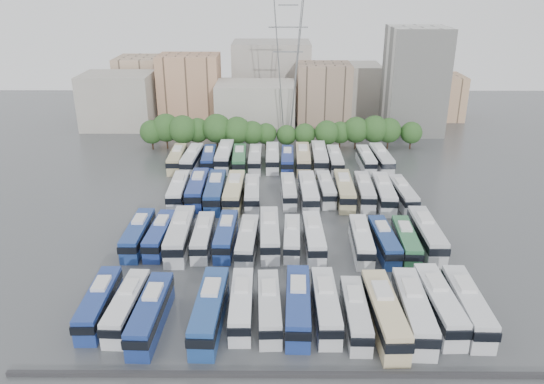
{
  "coord_description": "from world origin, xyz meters",
  "views": [
    {
      "loc": [
        -0.97,
        -75.34,
        37.49
      ],
      "look_at": [
        -1.44,
        8.73,
        3.0
      ],
      "focal_mm": 35.0,
      "sensor_mm": 36.0,
      "label": 1
    }
  ],
  "objects_px": {
    "bus_r1_s12": "(406,241)",
    "bus_r3_s10": "(335,160)",
    "bus_r0_s12": "(439,303)",
    "bus_r2_s11": "(364,191)",
    "bus_r1_s3": "(203,236)",
    "bus_r2_s13": "(403,194)",
    "bus_r2_s1": "(179,190)",
    "bus_r0_s5": "(242,304)",
    "bus_r1_s2": "(180,234)",
    "bus_r1_s11": "(384,241)",
    "bus_r3_s4": "(239,159)",
    "bus_r1_s5": "(247,241)",
    "bus_r2_s2": "(198,189)",
    "bus_r2_s10": "(344,190)",
    "bus_r0_s8": "(326,305)",
    "bus_r2_s4": "(234,191)",
    "bus_r0_s9": "(355,313)",
    "bus_r3_s1": "(192,159)",
    "bus_r1_s10": "(361,240)",
    "bus_r3_s12": "(366,159)",
    "bus_r3_s0": "(177,158)",
    "bus_r2_s8": "(308,192)",
    "bus_r3_s3": "(225,156)",
    "bus_r1_s1": "(160,234)",
    "bus_r2_s5": "(252,193)",
    "bus_r3_s2": "(209,159)",
    "bus_r0_s4": "(210,310)",
    "electricity_pylon": "(288,62)",
    "bus_r3_s8": "(303,158)",
    "bus_r1_s4": "(226,235)",
    "bus_r1_s7": "(292,237)",
    "bus_r2_s9": "(326,189)",
    "bus_r3_s5": "(255,159)",
    "bus_r1_s13": "(427,234)",
    "bus_r0_s2": "(151,313)",
    "bus_r3_s13": "(381,159)",
    "bus_r0_s1": "(127,306)",
    "bus_r2_s12": "(384,193)",
    "bus_r0_s13": "(467,305)",
    "bus_r0_s6": "(269,306)",
    "bus_r0_s0": "(99,303)",
    "bus_r2_s7": "(289,191)",
    "bus_r2_s3": "(215,191)",
    "bus_r3_s9": "(319,157)"
  },
  "relations": [
    {
      "from": "bus_r3_s3",
      "to": "bus_r3_s12",
      "type": "xyz_separation_m",
      "value": [
        29.73,
        -1.25,
        -0.29
      ]
    },
    {
      "from": "bus_r2_s5",
      "to": "bus_r3_s2",
      "type": "distance_m",
      "value": 21.32
    },
    {
      "from": "bus_r1_s7",
      "to": "bus_r2_s13",
      "type": "relative_size",
      "value": 0.9
    },
    {
      "from": "bus_r0_s12",
      "to": "bus_r1_s5",
      "type": "bearing_deg",
      "value": 143.97
    },
    {
      "from": "bus_r2_s13",
      "to": "bus_r3_s3",
      "type": "xyz_separation_m",
      "value": [
        -33.17,
        20.18,
        0.24
      ]
    },
    {
      "from": "bus_r3_s3",
      "to": "bus_r0_s13",
      "type": "bearing_deg",
      "value": -57.96
    },
    {
      "from": "bus_r0_s4",
      "to": "bus_r0_s8",
      "type": "distance_m",
      "value": 13.44
    },
    {
      "from": "bus_r0_s5",
      "to": "bus_r1_s2",
      "type": "relative_size",
      "value": 0.86
    },
    {
      "from": "bus_r0_s12",
      "to": "bus_r2_s11",
      "type": "height_order",
      "value": "bus_r0_s12"
    },
    {
      "from": "bus_r1_s11",
      "to": "bus_r1_s4",
      "type": "bearing_deg",
      "value": 173.48
    },
    {
      "from": "bus_r1_s13",
      "to": "bus_r0_s4",
      "type": "bearing_deg",
      "value": -146.87
    },
    {
      "from": "bus_r0_s6",
      "to": "bus_r2_s2",
      "type": "xyz_separation_m",
      "value": [
        -13.22,
        36.06,
        0.22
      ]
    },
    {
      "from": "bus_r0_s4",
      "to": "electricity_pylon",
      "type": "bearing_deg",
      "value": 84.13
    },
    {
      "from": "bus_r0_s0",
      "to": "bus_r3_s9",
      "type": "height_order",
      "value": "bus_r3_s9"
    },
    {
      "from": "bus_r0_s2",
      "to": "bus_r3_s13",
      "type": "bearing_deg",
      "value": 58.32
    },
    {
      "from": "bus_r1_s3",
      "to": "bus_r2_s1",
      "type": "distance_m",
      "value": 18.94
    },
    {
      "from": "bus_r0_s8",
      "to": "bus_r2_s7",
      "type": "xyz_separation_m",
      "value": [
        -3.5,
        35.72,
        -0.14
      ]
    },
    {
      "from": "bus_r2_s8",
      "to": "bus_r2_s13",
      "type": "xyz_separation_m",
      "value": [
        16.61,
        -0.31,
        -0.2
      ]
    },
    {
      "from": "bus_r2_s11",
      "to": "bus_r2_s4",
      "type": "bearing_deg",
      "value": -175.68
    },
    {
      "from": "bus_r1_s10",
      "to": "bus_r3_s12",
      "type": "height_order",
      "value": "bus_r1_s10"
    },
    {
      "from": "bus_r1_s4",
      "to": "bus_r1_s7",
      "type": "height_order",
      "value": "bus_r1_s4"
    },
    {
      "from": "bus_r0_s6",
      "to": "bus_r1_s4",
      "type": "xyz_separation_m",
      "value": [
        -6.6,
        18.16,
        0.01
      ]
    },
    {
      "from": "bus_r1_s3",
      "to": "bus_r3_s0",
      "type": "height_order",
      "value": "bus_r3_s0"
    },
    {
      "from": "bus_r1_s13",
      "to": "bus_r2_s12",
      "type": "xyz_separation_m",
      "value": [
        -3.24,
        16.14,
        -0.05
      ]
    },
    {
      "from": "bus_r0_s8",
      "to": "bus_r2_s10",
      "type": "bearing_deg",
      "value": 79.3
    },
    {
      "from": "bus_r0_s1",
      "to": "bus_r1_s13",
      "type": "bearing_deg",
      "value": 27.27
    },
    {
      "from": "bus_r0_s6",
      "to": "bus_r3_s13",
      "type": "relative_size",
      "value": 0.93
    },
    {
      "from": "bus_r0_s13",
      "to": "bus_r3_s0",
      "type": "xyz_separation_m",
      "value": [
        -42.91,
        53.31,
        -0.13
      ]
    },
    {
      "from": "bus_r0_s9",
      "to": "bus_r2_s9",
      "type": "xyz_separation_m",
      "value": [
        -0.01,
        38.01,
        0.0
      ]
    },
    {
      "from": "bus_r1_s11",
      "to": "bus_r3_s4",
      "type": "relative_size",
      "value": 0.95
    },
    {
      "from": "bus_r3_s10",
      "to": "bus_r1_s3",
      "type": "bearing_deg",
      "value": -123.34
    },
    {
      "from": "bus_r0_s0",
      "to": "bus_r0_s1",
      "type": "xyz_separation_m",
      "value": [
        3.42,
        -0.57,
        -0.02
      ]
    },
    {
      "from": "bus_r1_s11",
      "to": "bus_r1_s13",
      "type": "height_order",
      "value": "bus_r1_s13"
    },
    {
      "from": "bus_r3_s0",
      "to": "bus_r1_s10",
      "type": "bearing_deg",
      "value": -49.04
    },
    {
      "from": "bus_r2_s10",
      "to": "bus_r0_s6",
      "type": "bearing_deg",
      "value": -108.99
    },
    {
      "from": "bus_r2_s9",
      "to": "bus_r3_s5",
      "type": "height_order",
      "value": "bus_r3_s5"
    },
    {
      "from": "bus_r1_s1",
      "to": "bus_r2_s3",
      "type": "bearing_deg",
      "value": 70.35
    },
    {
      "from": "electricity_pylon",
      "to": "bus_r1_s10",
      "type": "height_order",
      "value": "electricity_pylon"
    },
    {
      "from": "bus_r2_s7",
      "to": "bus_r2_s11",
      "type": "height_order",
      "value": "bus_r2_s11"
    },
    {
      "from": "bus_r2_s2",
      "to": "bus_r2_s10",
      "type": "height_order",
      "value": "bus_r2_s2"
    },
    {
      "from": "bus_r1_s3",
      "to": "bus_r2_s13",
      "type": "distance_m",
      "value": 36.99
    },
    {
      "from": "bus_r0_s8",
      "to": "bus_r2_s4",
      "type": "relative_size",
      "value": 0.91
    },
    {
      "from": "bus_r2_s13",
      "to": "bus_r3_s8",
      "type": "distance_m",
      "value": 25.11
    },
    {
      "from": "bus_r2_s2",
      "to": "bus_r2_s3",
      "type": "distance_m",
      "value": 3.6
    },
    {
      "from": "bus_r3_s5",
      "to": "bus_r0_s1",
      "type": "bearing_deg",
      "value": -103.9
    },
    {
      "from": "bus_r0_s12",
      "to": "bus_r1_s3",
      "type": "xyz_separation_m",
      "value": [
        -29.77,
        17.43,
        -0.23
      ]
    },
    {
      "from": "bus_r0_s9",
      "to": "bus_r3_s1",
      "type": "height_order",
      "value": "bus_r3_s1"
    },
    {
      "from": "bus_r0_s13",
      "to": "bus_r3_s10",
      "type": "bearing_deg",
      "value": 101.99
    },
    {
      "from": "bus_r1_s12",
      "to": "bus_r3_s10",
      "type": "bearing_deg",
      "value": 102.53
    },
    {
      "from": "bus_r1_s1",
      "to": "bus_r1_s3",
      "type": "relative_size",
      "value": 1.02
    }
  ]
}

